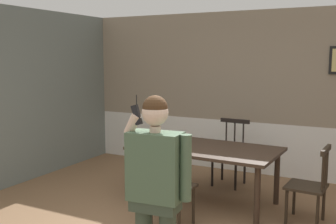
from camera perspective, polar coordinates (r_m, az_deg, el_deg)
The scene contains 6 objects.
room_back_partition at distance 6.78m, azimuth 13.48°, elevation 2.14°, with size 6.45×0.17×2.67m.
dining_table at distance 5.36m, azimuth 5.22°, elevation -5.73°, with size 1.93×1.12×0.76m.
chair_near_window at distance 6.22m, azimuth 8.72°, elevation -5.76°, with size 0.49×0.49×0.98m.
chair_by_doorway at distance 4.63m, azimuth 0.42°, elevation -10.46°, with size 0.46×0.46×0.97m.
chair_at_table_head at distance 5.03m, azimuth 19.31°, elevation -9.73°, with size 0.46×0.46×0.92m.
person_figure at distance 3.30m, azimuth -1.68°, elevation -9.73°, with size 0.58×0.27×1.63m.
Camera 1 is at (1.63, -3.45, 1.93)m, focal length 43.27 mm.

